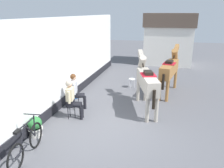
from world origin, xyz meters
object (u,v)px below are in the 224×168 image
(seated_visitor_far, at_px, (76,89))
(flower_planter_near, at_px, (35,126))
(saddled_horse_near, at_px, (147,80))
(saddled_horse_far, at_px, (170,68))
(leaning_bicycle, at_px, (27,144))
(seated_visitor_near, at_px, (72,97))
(spare_stool_white, at_px, (132,80))

(seated_visitor_far, distance_m, flower_planter_near, 2.31)
(seated_visitor_far, relative_size, flower_planter_near, 2.17)
(saddled_horse_near, relative_size, saddled_horse_far, 0.98)
(saddled_horse_near, bearing_deg, leaning_bicycle, -123.63)
(seated_visitor_near, relative_size, seated_visitor_far, 1.00)
(seated_visitor_far, xyz_separation_m, leaning_bicycle, (0.02, -3.23, -0.38))
(saddled_horse_near, bearing_deg, flower_planter_near, -135.87)
(saddled_horse_far, bearing_deg, seated_visitor_near, -132.18)
(saddled_horse_far, bearing_deg, flower_planter_near, -127.28)
(seated_visitor_near, bearing_deg, spare_stool_white, 69.35)
(seated_visitor_far, distance_m, spare_stool_white, 3.46)
(saddled_horse_far, bearing_deg, seated_visitor_far, -141.45)
(seated_visitor_near, distance_m, spare_stool_white, 4.11)
(seated_visitor_near, bearing_deg, saddled_horse_near, 31.21)
(seated_visitor_near, height_order, seated_visitor_far, same)
(saddled_horse_far, bearing_deg, spare_stool_white, 170.13)
(seated_visitor_far, height_order, spare_stool_white, seated_visitor_far)
(saddled_horse_near, bearing_deg, seated_visitor_far, -166.42)
(flower_planter_near, relative_size, leaning_bicycle, 0.37)
(seated_visitor_near, distance_m, saddled_horse_near, 2.81)
(seated_visitor_near, height_order, saddled_horse_far, saddled_horse_far)
(seated_visitor_far, distance_m, saddled_horse_near, 2.69)
(saddled_horse_far, distance_m, leaning_bicycle, 6.88)
(seated_visitor_near, xyz_separation_m, seated_visitor_far, (-0.20, 0.82, 0.00))
(spare_stool_white, bearing_deg, leaning_bicycle, -104.61)
(seated_visitor_near, xyz_separation_m, saddled_horse_far, (3.20, 3.53, 0.38))
(seated_visitor_far, distance_m, saddled_horse_far, 4.36)
(saddled_horse_far, distance_m, spare_stool_white, 1.93)
(saddled_horse_far, height_order, flower_planter_near, saddled_horse_far)
(saddled_horse_far, xyz_separation_m, flower_planter_near, (-3.77, -4.95, -0.82))
(seated_visitor_near, height_order, spare_stool_white, seated_visitor_near)
(seated_visitor_far, xyz_separation_m, saddled_horse_far, (3.40, 2.71, 0.38))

